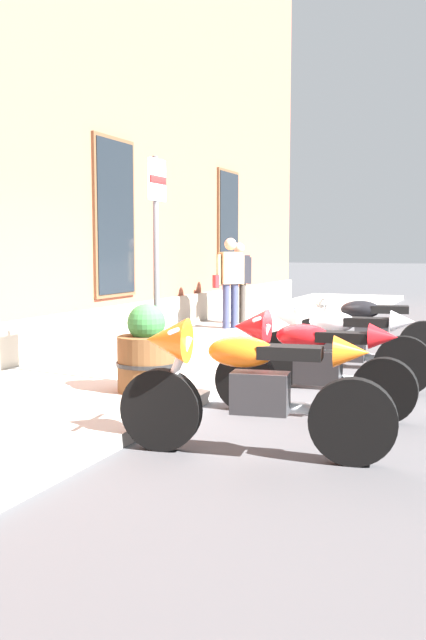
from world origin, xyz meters
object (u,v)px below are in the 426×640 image
Objects in this scene: motorcycle_white_sport at (334,341)px; motorcycle_orange_sport at (243,383)px; motorcycle_black_naked at (366,333)px; pedestrian_tan_coat at (230,278)px; parking_sign at (156,239)px; pedestrian_dark_jacket at (239,279)px; barrel_planter at (147,355)px; motorcycle_red_sport at (305,359)px.

motorcycle_orange_sport is at bearing 178.17° from motorcycle_white_sport.
pedestrian_tan_coat reaches higher than motorcycle_black_naked.
motorcycle_white_sport is at bearing -1.83° from motorcycle_orange_sport.
motorcycle_white_sport is 0.83× the size of parking_sign.
motorcycle_white_sport is at bearing -149.20° from pedestrian_dark_jacket.
motorcycle_black_naked is 2.30× the size of barrel_planter.
motorcycle_white_sport is 1.52m from motorcycle_black_naked.
pedestrian_dark_jacket is (6.49, 3.10, 0.46)m from motorcycle_red_sport.
parking_sign is 2.68× the size of barrel_planter.
motorcycle_orange_sport is at bearing -158.10° from pedestrian_tan_coat.
parking_sign is (1.71, 1.62, 1.14)m from motorcycle_orange_sport.
motorcycle_black_naked is (2.83, -0.08, -0.07)m from motorcycle_red_sport.
pedestrian_dark_jacket is (0.88, 0.16, -0.05)m from pedestrian_tan_coat.
motorcycle_orange_sport is 2.62m from parking_sign.
pedestrian_dark_jacket is (5.18, 3.09, 0.45)m from motorcycle_white_sport.
motorcycle_black_naked is 4.88m from pedestrian_dark_jacket.
pedestrian_tan_coat is (4.30, 2.93, 0.51)m from motorcycle_white_sport.
motorcycle_red_sport is at bearing 178.30° from motorcycle_black_naked.
motorcycle_white_sport is (1.31, 0.01, 0.00)m from motorcycle_red_sport.
pedestrian_tan_coat is 5.83m from barrel_planter.
motorcycle_orange_sport is 1.28× the size of pedestrian_tan_coat.
motorcycle_red_sport is at bearing -98.35° from parking_sign.
parking_sign reaches higher than pedestrian_tan_coat.
pedestrian_dark_jacket reaches higher than motorcycle_orange_sport.
barrel_planter is at bearing -173.79° from parking_sign.
pedestrian_tan_coat reaches higher than motorcycle_red_sport.
pedestrian_tan_coat reaches higher than barrel_planter.
motorcycle_orange_sport is 0.88× the size of parking_sign.
motorcycle_red_sport is 0.80× the size of parking_sign.
parking_sign is at bearing 43.44° from motorcycle_orange_sport.
pedestrian_dark_jacket reaches higher than motorcycle_black_naked.
motorcycle_orange_sport is 4.29m from motorcycle_black_naked.
motorcycle_orange_sport is 2.12m from barrel_planter.
barrel_planter reaches higher than motorcycle_red_sport.
pedestrian_tan_coat is 5.53m from parking_sign.
motorcycle_white_sport is 6.05m from pedestrian_dark_jacket.
motorcycle_orange_sport is 1.35× the size of pedestrian_dark_jacket.
pedestrian_tan_coat is (5.61, 2.94, 0.51)m from motorcycle_red_sport.
pedestrian_dark_jacket is at bearing 12.45° from parking_sign.
pedestrian_dark_jacket is at bearing 41.01° from motorcycle_black_naked.
motorcycle_white_sport is 1.27× the size of pedestrian_dark_jacket.
pedestrian_dark_jacket is at bearing 20.67° from motorcycle_orange_sport.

